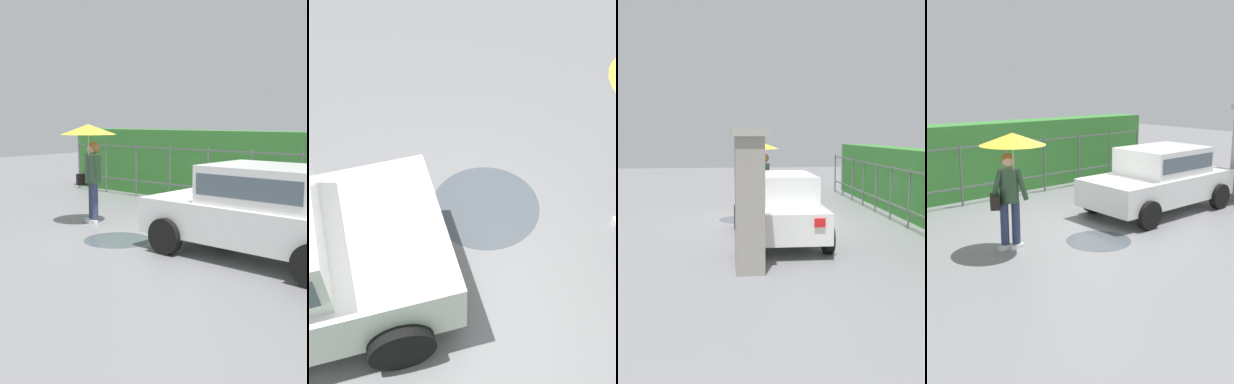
{
  "view_description": "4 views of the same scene",
  "coord_description": "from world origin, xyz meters",
  "views": [
    {
      "loc": [
        5.57,
        -7.14,
        2.17
      ],
      "look_at": [
        -0.45,
        -0.17,
        0.8
      ],
      "focal_mm": 45.36,
      "sensor_mm": 36.0,
      "label": 1
    },
    {
      "loc": [
        0.73,
        2.58,
        4.57
      ],
      "look_at": [
        -0.16,
        -0.52,
        0.93
      ],
      "focal_mm": 49.03,
      "sensor_mm": 36.0,
      "label": 2
    },
    {
      "loc": [
        12.07,
        -1.62,
        2.35
      ],
      "look_at": [
        -0.07,
        -0.27,
        0.81
      ],
      "focal_mm": 44.05,
      "sensor_mm": 36.0,
      "label": 3
    },
    {
      "loc": [
        -6.21,
        -7.05,
        2.88
      ],
      "look_at": [
        -0.45,
        -0.35,
        0.81
      ],
      "focal_mm": 42.89,
      "sensor_mm": 36.0,
      "label": 4
    }
  ],
  "objects": [
    {
      "name": "ground_plane",
      "position": [
        0.0,
        0.0,
        0.0
      ],
      "size": [
        40.0,
        40.0,
        0.0
      ],
      "primitive_type": "plane",
      "color": "slate"
    },
    {
      "name": "car",
      "position": [
        1.99,
        -0.35,
        0.8
      ],
      "size": [
        3.75,
        1.88,
        1.48
      ],
      "rotation": [
        0.0,
        0.0,
        3.14
      ],
      "color": "white",
      "rests_on": "ground"
    },
    {
      "name": "fence_section",
      "position": [
        -0.74,
        2.98,
        0.83
      ],
      "size": [
        11.19,
        0.05,
        1.5
      ],
      "color": "#59605B",
      "rests_on": "ground"
    },
    {
      "name": "pedestrian",
      "position": [
        -2.04,
        -0.36,
        1.62
      ],
      "size": [
        1.14,
        1.14,
        2.09
      ],
      "rotation": [
        0.0,
        0.0,
        -2.06
      ],
      "color": "#2D3856",
      "rests_on": "ground"
    },
    {
      "name": "hedge_row",
      "position": [
        -0.74,
        3.82,
        0.95
      ],
      "size": [
        12.14,
        0.9,
        1.9
      ],
      "primitive_type": "cube",
      "color": "#387F33",
      "rests_on": "ground"
    },
    {
      "name": "puddle_near",
      "position": [
        -0.58,
        -1.03,
        0.0
      ],
      "size": [
        1.23,
        1.23,
        0.0
      ],
      "primitive_type": "cylinder",
      "color": "#4C545B",
      "rests_on": "ground"
    },
    {
      "name": "gate_pillar",
      "position": [
        4.31,
        -1.13,
        1.24
      ],
      "size": [
        0.6,
        0.6,
        2.42
      ],
      "color": "gray",
      "rests_on": "ground"
    }
  ]
}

